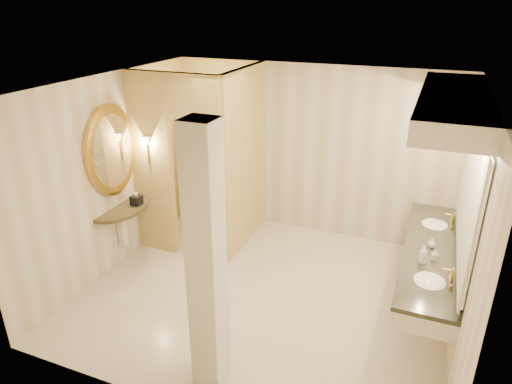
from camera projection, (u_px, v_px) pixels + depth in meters
floor at (264, 293)px, 6.00m from camera, size 4.50×4.50×0.00m
ceiling at (266, 86)px, 4.94m from camera, size 4.50×4.50×0.00m
wall_back at (310, 152)px, 7.18m from camera, size 4.50×0.02×2.70m
wall_front at (179, 291)px, 3.76m from camera, size 4.50×0.02×2.70m
wall_left at (112, 175)px, 6.24m from camera, size 0.02×4.00×2.70m
wall_right at (469, 233)px, 4.70m from camera, size 0.02×4.00×2.70m
toilet_closet at (217, 161)px, 6.67m from camera, size 1.50×1.55×2.70m
wall_sconce at (147, 142)px, 6.35m from camera, size 0.14×0.14×0.42m
vanity at (446, 190)px, 5.02m from camera, size 0.75×2.75×2.09m
console_shelf at (114, 176)px, 6.23m from camera, size 0.96×0.96×1.93m
pillar at (206, 263)px, 4.16m from camera, size 0.29×0.29×2.70m
tissue_box at (136, 200)px, 6.45m from camera, size 0.14×0.14×0.14m
toilet at (220, 204)px, 7.64m from camera, size 0.65×0.87×0.79m
soap_bottle_a at (434, 255)px, 5.10m from camera, size 0.07×0.07×0.12m
soap_bottle_b at (432, 243)px, 5.35m from camera, size 0.10×0.10×0.11m
soap_bottle_c at (423, 255)px, 5.01m from camera, size 0.11×0.11×0.21m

